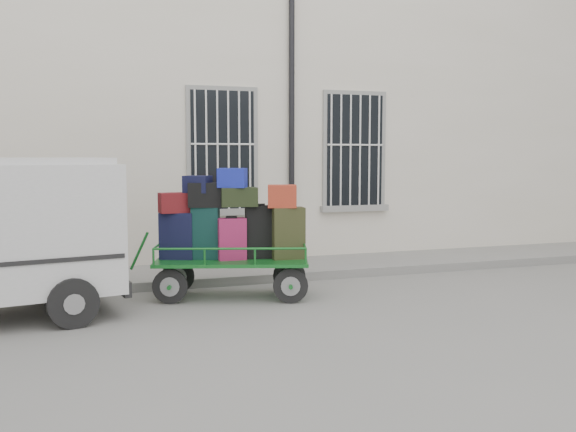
{
  "coord_description": "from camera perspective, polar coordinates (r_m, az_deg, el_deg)",
  "views": [
    {
      "loc": [
        -3.12,
        -8.82,
        2.16
      ],
      "look_at": [
        0.22,
        1.0,
        1.17
      ],
      "focal_mm": 40.0,
      "sensor_mm": 36.0,
      "label": 1
    }
  ],
  "objects": [
    {
      "name": "ground",
      "position": [
        9.6,
        0.68,
        -7.55
      ],
      "size": [
        80.0,
        80.0,
        0.0
      ],
      "primitive_type": "plane",
      "color": "slate",
      "rests_on": "ground"
    },
    {
      "name": "building",
      "position": [
        14.68,
        -6.57,
        8.7
      ],
      "size": [
        24.0,
        5.15,
        6.0
      ],
      "color": "beige",
      "rests_on": "ground"
    },
    {
      "name": "sidewalk",
      "position": [
        11.64,
        -2.95,
        -4.87
      ],
      "size": [
        24.0,
        1.7,
        0.15
      ],
      "primitive_type": "cube",
      "color": "gray",
      "rests_on": "ground"
    },
    {
      "name": "luggage_cart",
      "position": [
        9.7,
        -5.14,
        -1.47
      ],
      "size": [
        2.71,
        1.66,
        1.96
      ],
      "rotation": [
        0.0,
        0.0,
        -0.31
      ],
      "color": "black",
      "rests_on": "ground"
    }
  ]
}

